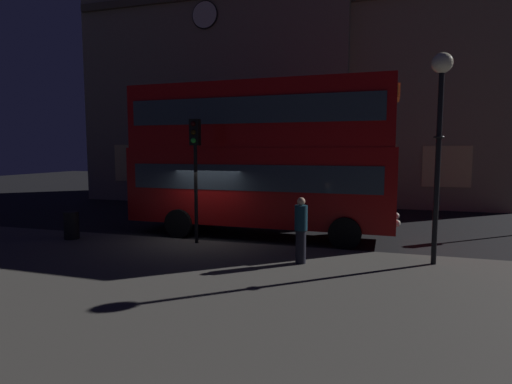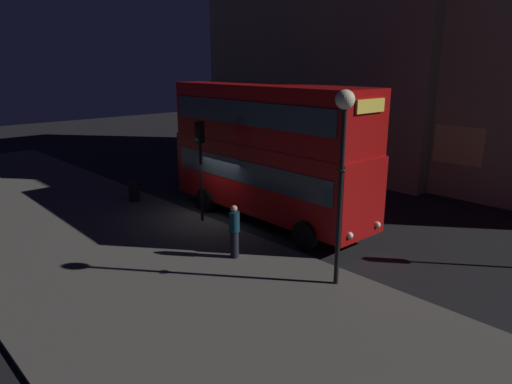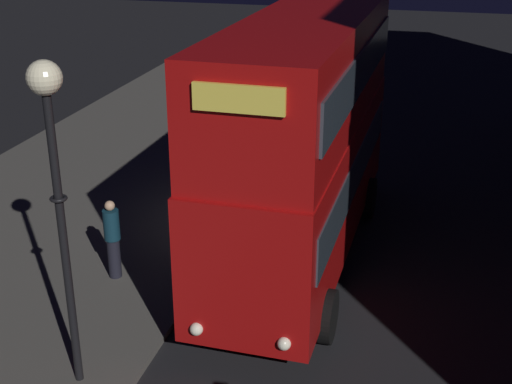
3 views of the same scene
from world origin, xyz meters
The scene contains 9 objects.
ground_plane centered at (0.00, 0.00, 0.00)m, with size 80.00×80.00×0.00m, color black.
sidewalk_slab centered at (0.00, -5.07, 0.06)m, with size 44.00×9.09×0.12m, color #4C4944.
building_with_clock centered at (-4.21, 13.56, 7.51)m, with size 16.65×8.66×15.03m.
building_plain_facade centered at (5.49, 13.84, 7.30)m, with size 14.14×7.33×14.60m.
double_decker_bus centered at (1.54, 1.31, 3.13)m, with size 9.97×2.96×5.62m.
traffic_light_near_kerb centered at (0.02, -0.97, 3.07)m, with size 0.33×0.37×4.11m.
street_lamp centered at (7.33, -1.48, 4.36)m, with size 0.54×0.54×5.63m.
pedestrian centered at (3.83, -2.44, 1.06)m, with size 0.35×0.35×1.83m.
litter_bin centered at (-4.45, -1.62, 0.60)m, with size 0.52×0.52×0.96m, color black.
Camera 2 is at (14.78, -11.66, 6.38)m, focal length 32.21 mm.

